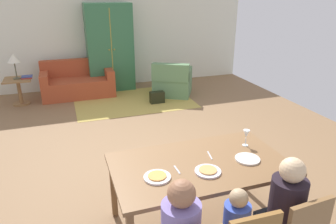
# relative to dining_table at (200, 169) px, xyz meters

# --- Properties ---
(ground_plane) EXTENTS (7.08, 6.65, 0.02)m
(ground_plane) POSITION_rel_dining_table_xyz_m (0.13, 2.32, -0.70)
(ground_plane) COLOR olive
(back_wall) EXTENTS (7.08, 0.10, 2.70)m
(back_wall) POSITION_rel_dining_table_xyz_m (0.13, 5.69, 0.66)
(back_wall) COLOR silver
(back_wall) RESTS_ON ground_plane
(dining_table) EXTENTS (1.75, 1.00, 0.76)m
(dining_table) POSITION_rel_dining_table_xyz_m (0.00, 0.00, 0.00)
(dining_table) COLOR brown
(dining_table) RESTS_ON ground_plane
(plate_near_man) EXTENTS (0.25, 0.25, 0.02)m
(plate_near_man) POSITION_rel_dining_table_xyz_m (-0.48, -0.12, 0.08)
(plate_near_man) COLOR white
(plate_near_man) RESTS_ON dining_table
(pizza_near_man) EXTENTS (0.17, 0.17, 0.01)m
(pizza_near_man) POSITION_rel_dining_table_xyz_m (-0.48, -0.12, 0.09)
(pizza_near_man) COLOR gold
(pizza_near_man) RESTS_ON plate_near_man
(plate_near_child) EXTENTS (0.25, 0.25, 0.02)m
(plate_near_child) POSITION_rel_dining_table_xyz_m (0.00, -0.18, 0.08)
(plate_near_child) COLOR silver
(plate_near_child) RESTS_ON dining_table
(pizza_near_child) EXTENTS (0.17, 0.17, 0.01)m
(pizza_near_child) POSITION_rel_dining_table_xyz_m (-0.00, -0.18, 0.09)
(pizza_near_child) COLOR tan
(pizza_near_child) RESTS_ON plate_near_child
(plate_near_woman) EXTENTS (0.25, 0.25, 0.02)m
(plate_near_woman) POSITION_rel_dining_table_xyz_m (0.48, -0.10, 0.08)
(plate_near_woman) COLOR silver
(plate_near_woman) RESTS_ON dining_table
(wine_glass) EXTENTS (0.07, 0.07, 0.19)m
(wine_glass) POSITION_rel_dining_table_xyz_m (0.63, 0.18, 0.20)
(wine_glass) COLOR silver
(wine_glass) RESTS_ON dining_table
(fork) EXTENTS (0.02, 0.15, 0.01)m
(fork) POSITION_rel_dining_table_xyz_m (-0.26, -0.05, 0.07)
(fork) COLOR silver
(fork) RESTS_ON dining_table
(knife) EXTENTS (0.05, 0.17, 0.01)m
(knife) POSITION_rel_dining_table_xyz_m (0.16, 0.10, 0.07)
(knife) COLOR silver
(knife) RESTS_ON dining_table
(person_woman) EXTENTS (0.30, 0.41, 1.11)m
(person_woman) POSITION_rel_dining_table_xyz_m (0.48, -0.69, -0.18)
(person_woman) COLOR #293648
(person_woman) RESTS_ON ground_plane
(area_rug) EXTENTS (2.60, 1.80, 0.01)m
(area_rug) POSITION_rel_dining_table_xyz_m (0.26, 4.18, -0.69)
(area_rug) COLOR #B59C47
(area_rug) RESTS_ON ground_plane
(couch) EXTENTS (1.64, 0.86, 0.82)m
(couch) POSITION_rel_dining_table_xyz_m (-0.89, 5.04, -0.39)
(couch) COLOR #A74426
(couch) RESTS_ON ground_plane
(armchair) EXTENTS (1.16, 1.16, 0.82)m
(armchair) POSITION_rel_dining_table_xyz_m (1.26, 4.33, -0.37)
(armchair) COLOR #5E8759
(armchair) RESTS_ON ground_plane
(armoire) EXTENTS (1.10, 0.59, 2.10)m
(armoire) POSITION_rel_dining_table_xyz_m (-0.04, 5.30, 0.36)
(armoire) COLOR #326B44
(armoire) RESTS_ON ground_plane
(side_table) EXTENTS (0.56, 0.56, 0.58)m
(side_table) POSITION_rel_dining_table_xyz_m (-2.15, 4.78, -0.31)
(side_table) COLOR olive
(side_table) RESTS_ON ground_plane
(table_lamp) EXTENTS (0.26, 0.26, 0.54)m
(table_lamp) POSITION_rel_dining_table_xyz_m (-2.15, 4.78, 0.32)
(table_lamp) COLOR #4E4C36
(table_lamp) RESTS_ON side_table
(book_lower) EXTENTS (0.22, 0.16, 0.03)m
(book_lower) POSITION_rel_dining_table_xyz_m (-1.95, 4.75, -0.10)
(book_lower) COLOR maroon
(book_lower) RESTS_ON side_table
(book_upper) EXTENTS (0.22, 0.16, 0.03)m
(book_upper) POSITION_rel_dining_table_xyz_m (-1.95, 4.76, -0.07)
(book_upper) COLOR #3A4A89
(book_upper) RESTS_ON book_lower
(handbag) EXTENTS (0.32, 0.16, 0.26)m
(handbag) POSITION_rel_dining_table_xyz_m (0.73, 3.88, -0.56)
(handbag) COLOR black
(handbag) RESTS_ON ground_plane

